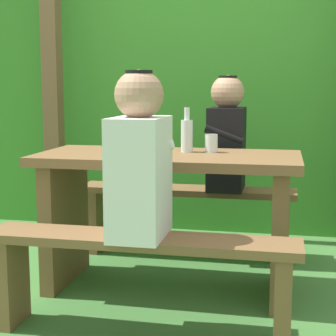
% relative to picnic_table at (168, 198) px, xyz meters
% --- Properties ---
extents(ground_plane, '(12.00, 12.00, 0.00)m').
position_rel_picnic_table_xyz_m(ground_plane, '(0.00, 0.00, -0.51)').
color(ground_plane, '#427837').
extents(hedge_backdrop, '(6.40, 0.84, 2.25)m').
position_rel_picnic_table_xyz_m(hedge_backdrop, '(0.00, 1.68, 0.62)').
color(hedge_backdrop, '#378228').
rests_on(hedge_backdrop, ground_plane).
extents(pergola_post_left, '(0.12, 0.12, 2.30)m').
position_rel_picnic_table_xyz_m(pergola_post_left, '(-1.09, 1.00, 0.64)').
color(pergola_post_left, brown).
rests_on(pergola_post_left, ground_plane).
extents(picnic_table, '(1.40, 0.64, 0.75)m').
position_rel_picnic_table_xyz_m(picnic_table, '(0.00, 0.00, 0.00)').
color(picnic_table, brown).
rests_on(picnic_table, ground_plane).
extents(bench_near, '(1.40, 0.24, 0.46)m').
position_rel_picnic_table_xyz_m(bench_near, '(0.00, -0.60, -0.18)').
color(bench_near, brown).
rests_on(bench_near, ground_plane).
extents(bench_far, '(1.40, 0.24, 0.46)m').
position_rel_picnic_table_xyz_m(bench_far, '(0.00, 0.60, -0.18)').
color(bench_far, brown).
rests_on(bench_far, ground_plane).
extents(person_white_shirt, '(0.25, 0.35, 0.72)m').
position_rel_picnic_table_xyz_m(person_white_shirt, '(0.00, -0.59, 0.28)').
color(person_white_shirt, white).
rests_on(person_white_shirt, bench_near).
extents(person_black_coat, '(0.25, 0.35, 0.72)m').
position_rel_picnic_table_xyz_m(person_black_coat, '(0.25, 0.59, 0.28)').
color(person_black_coat, black).
rests_on(person_black_coat, bench_far).
extents(drinking_glass, '(0.07, 0.07, 0.10)m').
position_rel_picnic_table_xyz_m(drinking_glass, '(0.22, 0.11, 0.29)').
color(drinking_glass, silver).
rests_on(drinking_glass, picnic_table).
extents(bottle_left, '(0.07, 0.07, 0.24)m').
position_rel_picnic_table_xyz_m(bottle_left, '(0.08, 0.10, 0.34)').
color(bottle_left, silver).
rests_on(bottle_left, picnic_table).
extents(cell_phone, '(0.13, 0.16, 0.01)m').
position_rel_picnic_table_xyz_m(cell_phone, '(-0.10, -0.05, 0.25)').
color(cell_phone, black).
rests_on(cell_phone, picnic_table).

